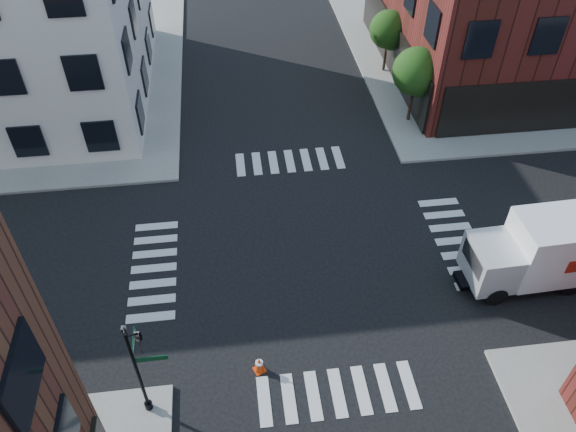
{
  "coord_description": "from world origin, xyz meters",
  "views": [
    {
      "loc": [
        -3.11,
        -17.25,
        18.82
      ],
      "look_at": [
        -0.96,
        0.01,
        2.5
      ],
      "focal_mm": 35.0,
      "sensor_mm": 36.0,
      "label": 1
    }
  ],
  "objects": [
    {
      "name": "tree_far",
      "position": [
        7.56,
        15.98,
        2.87
      ],
      "size": [
        2.43,
        2.43,
        4.07
      ],
      "color": "black",
      "rests_on": "ground"
    },
    {
      "name": "box_truck",
      "position": [
        10.16,
        -2.61,
        1.78
      ],
      "size": [
        7.63,
        2.54,
        3.42
      ],
      "rotation": [
        0.0,
        0.0,
        0.03
      ],
      "color": "white",
      "rests_on": "ground"
    },
    {
      "name": "ground",
      "position": [
        0.0,
        0.0,
        0.0
      ],
      "size": [
        120.0,
        120.0,
        0.0
      ],
      "primitive_type": "plane",
      "color": "black",
      "rests_on": "ground"
    },
    {
      "name": "signal_pole",
      "position": [
        -6.72,
        -6.68,
        2.86
      ],
      "size": [
        1.29,
        1.24,
        4.6
      ],
      "color": "black",
      "rests_on": "ground"
    },
    {
      "name": "traffic_cone",
      "position": [
        -2.76,
        -5.7,
        0.37
      ],
      "size": [
        0.54,
        0.54,
        0.76
      ],
      "rotation": [
        0.0,
        0.0,
        0.39
      ],
      "color": "red",
      "rests_on": "ground"
    },
    {
      "name": "tree_near",
      "position": [
        7.56,
        9.98,
        3.16
      ],
      "size": [
        2.69,
        2.69,
        4.49
      ],
      "color": "black",
      "rests_on": "ground"
    },
    {
      "name": "sidewalk_ne",
      "position": [
        21.0,
        21.0,
        0.07
      ],
      "size": [
        30.0,
        30.0,
        0.15
      ],
      "primitive_type": "cube",
      "color": "gray",
      "rests_on": "ground"
    }
  ]
}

